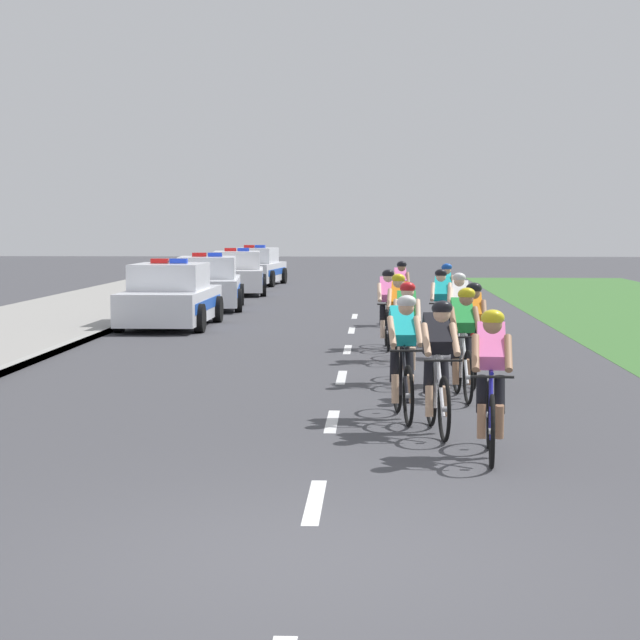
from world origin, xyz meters
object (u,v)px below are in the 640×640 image
Objects in this scene: cyclist_eleventh at (441,307)px; police_car_second at (208,285)px; police_car_nearest at (170,298)px; cyclist_fifth at (472,332)px; cyclist_seventh at (460,314)px; cyclist_lead at (491,381)px; cyclist_tenth at (445,297)px; police_car_third at (237,274)px; cyclist_third at (403,355)px; cyclist_fourth at (463,341)px; cyclist_second at (438,365)px; cyclist_ninth at (387,308)px; cyclist_eighth at (399,316)px; cyclist_twelfth at (401,292)px; cyclist_sixth at (407,331)px; police_car_furthest at (255,268)px.

cyclist_eleventh is 0.38× the size of police_car_second.
cyclist_fifth is at bearing -56.74° from police_car_nearest.
cyclist_seventh is 8.60m from police_car_nearest.
cyclist_fifth is (0.27, 5.36, 0.00)m from cyclist_lead.
cyclist_tenth is 15.19m from police_car_third.
police_car_nearest is at bearing 111.77° from cyclist_lead.
cyclist_fourth is at bearing 63.16° from cyclist_third.
cyclist_second is at bearing 109.04° from cyclist_lead.
police_car_nearest reaches higher than cyclist_seventh.
cyclist_lead is 5.36m from cyclist_fifth.
cyclist_second is 0.38× the size of police_car_third.
cyclist_ninth is 1.00× the size of cyclist_eleventh.
cyclist_eleventh is at bearing 68.34° from cyclist_eighth.
cyclist_second and cyclist_twelfth have the same top height.
cyclist_lead and cyclist_sixth have the same top height.
cyclist_second is 2.68m from cyclist_fourth.
police_car_second reaches higher than cyclist_seventh.
cyclist_third is 1.00× the size of cyclist_ninth.
police_car_furthest is (-5.43, 32.36, -0.11)m from cyclist_second.
cyclist_third is 6.04m from cyclist_eighth.
cyclist_eighth is at bearing 91.03° from cyclist_sixth.
police_car_second is at bearing -89.98° from police_car_furthest.
police_car_nearest reaches higher than cyclist_third.
police_car_nearest is at bearing -90.01° from police_car_third.
police_car_nearest is at bearing 171.55° from cyclist_tenth.
cyclist_sixth is 1.00× the size of cyclist_seventh.
cyclist_sixth is at bearing -87.27° from cyclist_ninth.
police_car_third is at bearing 109.29° from cyclist_eleventh.
cyclist_ninth is 0.38× the size of police_car_furthest.
cyclist_fourth and cyclist_eighth have the same top height.
cyclist_eighth is at bearing -156.34° from cyclist_seventh.
cyclist_sixth is (-0.69, 5.47, 0.00)m from cyclist_lead.
cyclist_ninth is (-0.46, 8.95, 0.00)m from cyclist_second.
cyclist_eighth is at bearing 89.22° from cyclist_third.
cyclist_ninth is 1.00× the size of cyclist_tenth.
cyclist_eighth is (-1.08, -0.47, 0.00)m from cyclist_seventh.
cyclist_eighth and cyclist_twelfth have the same top height.
cyclist_second and cyclist_fifth have the same top height.
cyclist_eighth is (0.08, 6.04, 0.00)m from cyclist_third.
police_car_third reaches higher than cyclist_second.
cyclist_lead and cyclist_ninth have the same top height.
cyclist_sixth is 0.39× the size of police_car_nearest.
cyclist_fourth and cyclist_seventh have the same top height.
police_car_furthest is (-6.01, 23.20, -0.11)m from cyclist_eleventh.
cyclist_twelfth is (-0.82, 10.11, 0.00)m from cyclist_fifth.
cyclist_second is 7.01m from cyclist_eighth.
cyclist_second is 1.03m from cyclist_third.
cyclist_eighth is 8.22m from police_car_nearest.
cyclist_sixth and cyclist_ninth have the same top height.
cyclist_eighth is at bearing -78.53° from police_car_furthest.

